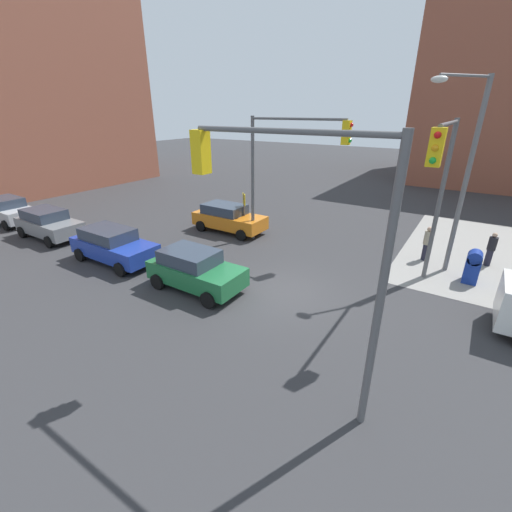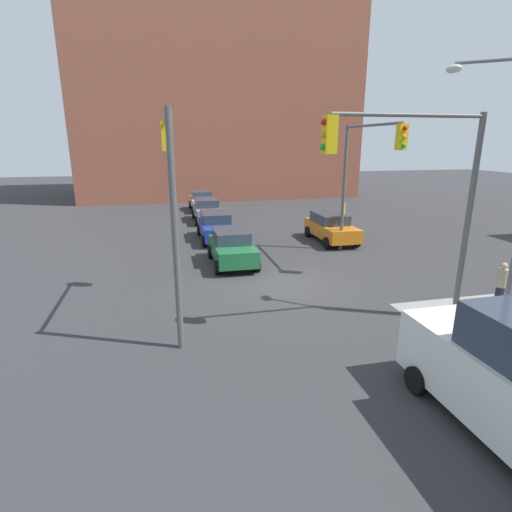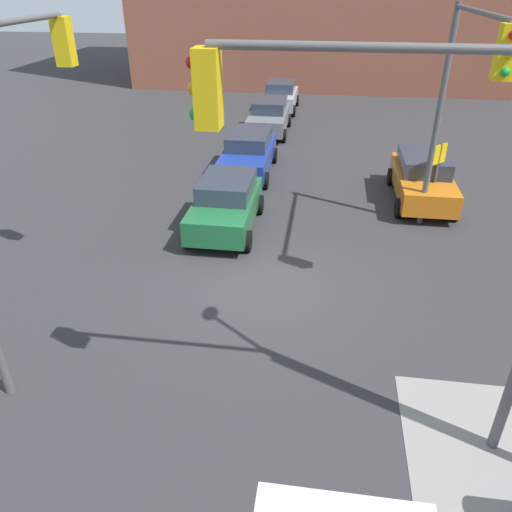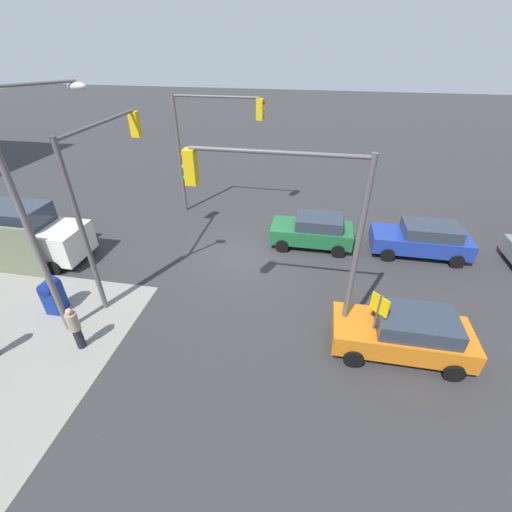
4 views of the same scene
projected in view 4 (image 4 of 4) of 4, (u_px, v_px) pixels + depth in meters
The scene contains 12 objects.
ground_plane at pixel (243, 257), 16.43m from camera, with size 120.00×120.00×0.00m, color #333335.
traffic_signal_nw_corner at pixel (291, 215), 9.82m from camera, with size 5.24×0.36×6.50m.
traffic_signal_se_corner at pixel (210, 133), 18.05m from camera, with size 4.87×0.36×6.50m.
traffic_signal_ne_corner at pixel (105, 177), 12.49m from camera, with size 0.36×5.13×6.50m.
street_lamp_corner at pixel (35, 207), 10.08m from camera, with size 1.85×2.18×8.00m.
warning_sign_two_way at pixel (377, 315), 10.64m from camera, with size 0.48×0.48×2.40m.
mailbox_blue at pixel (53, 295), 12.83m from camera, with size 0.56×0.64×1.43m.
coupe_green at pixel (313, 230), 16.90m from camera, with size 3.95×2.02×1.62m.
sedan_orange at pixel (404, 333), 11.09m from camera, with size 4.38×2.02×1.62m.
coupe_blue at pixel (422, 239), 16.19m from camera, with size 4.45×2.02×1.62m.
van_white_delivery at pixel (25, 233), 15.74m from camera, with size 5.40×2.32×2.62m.
pedestrian_crossing at pixel (75, 328), 11.23m from camera, with size 0.36×0.36×1.69m.
Camera 4 is at (-3.12, 13.43, 8.97)m, focal length 24.00 mm.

